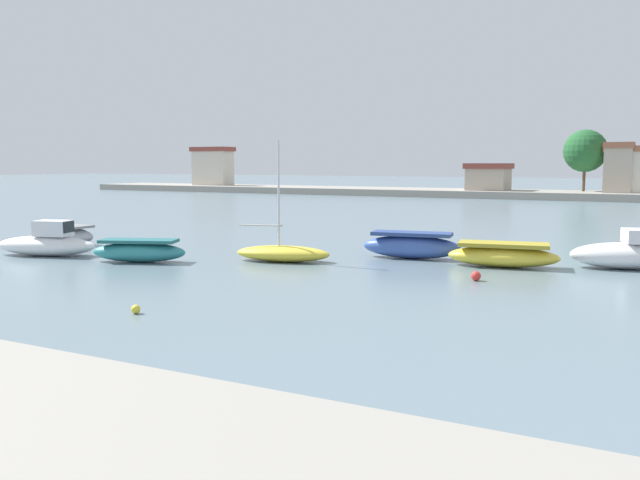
% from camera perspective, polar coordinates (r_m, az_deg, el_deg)
% --- Properties ---
extents(moored_boat_1, '(3.99, 1.72, 1.05)m').
position_cam_1_polar(moored_boat_1, '(37.60, -21.47, 0.43)').
color(moored_boat_1, '#9E9EA3').
rests_on(moored_boat_1, ground).
extents(moored_boat_2, '(5.22, 3.02, 1.68)m').
position_cam_1_polar(moored_boat_2, '(33.21, -22.92, -0.28)').
color(moored_boat_2, white).
rests_on(moored_boat_2, ground).
extents(moored_boat_3, '(4.39, 2.79, 1.01)m').
position_cam_1_polar(moored_boat_3, '(29.73, -15.64, -0.95)').
color(moored_boat_3, teal).
rests_on(moored_boat_3, ground).
extents(moored_boat_4, '(4.53, 2.52, 5.33)m').
position_cam_1_polar(moored_boat_4, '(28.86, -3.31, -1.14)').
color(moored_boat_4, yellow).
rests_on(moored_boat_4, ground).
extents(moored_boat_5, '(4.67, 2.00, 1.22)m').
position_cam_1_polar(moored_boat_5, '(30.01, 8.07, -0.50)').
color(moored_boat_5, '#3856A8').
rests_on(moored_boat_5, ground).
extents(moored_boat_6, '(4.80, 2.38, 1.03)m').
position_cam_1_polar(moored_boat_6, '(28.37, 15.83, -1.30)').
color(moored_boat_6, yellow).
rests_on(moored_boat_6, ground).
extents(moored_boat_7, '(4.56, 2.75, 1.66)m').
position_cam_1_polar(moored_boat_7, '(29.60, 25.41, -1.05)').
color(moored_boat_7, white).
rests_on(moored_boat_7, ground).
extents(mooring_buoy_0, '(0.36, 0.36, 0.36)m').
position_cam_1_polar(mooring_buoy_0, '(24.77, 13.58, -3.10)').
color(mooring_buoy_0, red).
rests_on(mooring_buoy_0, ground).
extents(mooring_buoy_1, '(0.27, 0.27, 0.27)m').
position_cam_1_polar(mooring_buoy_1, '(19.62, -15.92, -5.88)').
color(mooring_buoy_1, yellow).
rests_on(mooring_buoy_1, ground).
extents(distant_shoreline, '(121.90, 10.14, 8.55)m').
position_cam_1_polar(distant_shoreline, '(87.56, 14.62, 4.90)').
color(distant_shoreline, gray).
rests_on(distant_shoreline, ground).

